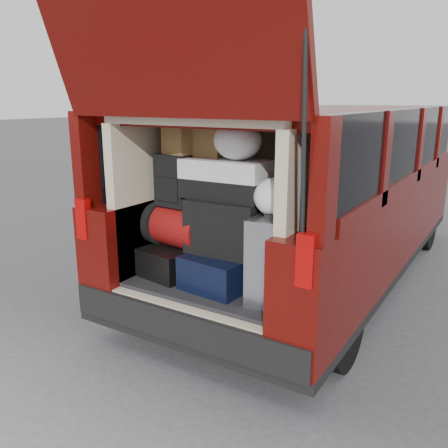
# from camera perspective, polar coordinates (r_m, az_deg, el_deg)

# --- Properties ---
(ground) EXTENTS (80.00, 80.00, 0.00)m
(ground) POSITION_cam_1_polar(r_m,az_deg,el_deg) (3.65, -1.83, -15.81)
(ground) COLOR #3B3B3D
(ground) RESTS_ON ground
(minivan) EXTENTS (1.90, 5.35, 2.77)m
(minivan) POSITION_cam_1_polar(r_m,az_deg,el_deg) (4.89, 10.31, 3.36)
(minivan) COLOR black
(minivan) RESTS_ON ground
(load_floor) EXTENTS (1.24, 1.05, 0.55)m
(load_floor) POSITION_cam_1_polar(r_m,az_deg,el_deg) (3.73, 0.53, -10.35)
(load_floor) COLOR black
(load_floor) RESTS_ON ground
(black_hardshell) EXTENTS (0.47, 0.59, 0.21)m
(black_hardshell) POSITION_cam_1_polar(r_m,az_deg,el_deg) (3.70, -5.58, -4.21)
(black_hardshell) COLOR black
(black_hardshell) RESTS_ON load_floor
(navy_hardshell) EXTENTS (0.50, 0.59, 0.24)m
(navy_hardshell) POSITION_cam_1_polar(r_m,az_deg,el_deg) (3.44, 0.07, -5.44)
(navy_hardshell) COLOR black
(navy_hardshell) RESTS_ON load_floor
(silver_roller) EXTENTS (0.27, 0.40, 0.58)m
(silver_roller) POSITION_cam_1_polar(r_m,az_deg,el_deg) (3.15, 5.89, -4.21)
(silver_roller) COLOR white
(silver_roller) RESTS_ON load_floor
(red_duffel) EXTENTS (0.53, 0.38, 0.32)m
(red_duffel) POSITION_cam_1_polar(r_m,az_deg,el_deg) (3.61, -5.37, -0.30)
(red_duffel) COLOR maroon
(red_duffel) RESTS_ON black_hardshell
(black_soft_case) EXTENTS (0.55, 0.34, 0.39)m
(black_soft_case) POSITION_cam_1_polar(r_m,az_deg,el_deg) (3.36, 0.32, -0.30)
(black_soft_case) COLOR black
(black_soft_case) RESTS_ON navy_hardshell
(backpack) EXTENTS (0.28, 0.19, 0.39)m
(backpack) POSITION_cam_1_polar(r_m,az_deg,el_deg) (3.55, -5.98, 5.26)
(backpack) COLOR black
(backpack) RESTS_ON red_duffel
(twotone_duffel) EXTENTS (0.62, 0.33, 0.28)m
(twotone_duffel) POSITION_cam_1_polar(r_m,az_deg,el_deg) (3.35, 0.26, 5.46)
(twotone_duffel) COLOR silver
(twotone_duffel) RESTS_ON black_soft_case
(grocery_sack_lower) EXTENTS (0.25, 0.22, 0.20)m
(grocery_sack_lower) POSITION_cam_1_polar(r_m,az_deg,el_deg) (3.52, -5.27, 10.01)
(grocery_sack_lower) COLOR brown
(grocery_sack_lower) RESTS_ON backpack
(grocery_sack_upper) EXTENTS (0.22, 0.18, 0.21)m
(grocery_sack_upper) POSITION_cam_1_polar(r_m,az_deg,el_deg) (3.46, -1.64, 9.77)
(grocery_sack_upper) COLOR brown
(grocery_sack_upper) RESTS_ON twotone_duffel
(plastic_bag_center) EXTENTS (0.38, 0.36, 0.27)m
(plastic_bag_center) POSITION_cam_1_polar(r_m,az_deg,el_deg) (3.27, 1.64, 10.02)
(plastic_bag_center) COLOR white
(plastic_bag_center) RESTS_ON twotone_duffel
(plastic_bag_right) EXTENTS (0.30, 0.29, 0.25)m
(plastic_bag_right) POSITION_cam_1_polar(r_m,az_deg,el_deg) (3.05, 6.24, 3.25)
(plastic_bag_right) COLOR white
(plastic_bag_right) RESTS_ON silver_roller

